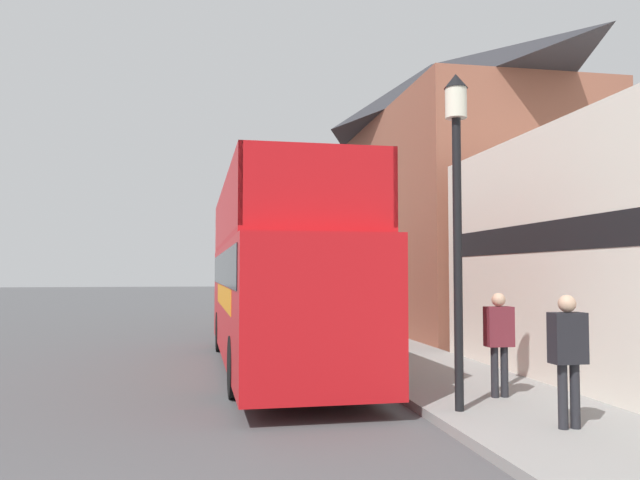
{
  "coord_description": "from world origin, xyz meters",
  "views": [
    {
      "loc": [
        1.95,
        -3.61,
        2.15
      ],
      "look_at": [
        4.69,
        11.39,
        2.94
      ],
      "focal_mm": 35.0,
      "sensor_mm": 36.0,
      "label": 1
    }
  ],
  "objects": [
    {
      "name": "ground_plane",
      "position": [
        0.0,
        21.0,
        0.0
      ],
      "size": [
        144.0,
        144.0,
        0.0
      ],
      "primitive_type": "plane",
      "color": "#4C4C4F"
    },
    {
      "name": "sidewalk",
      "position": [
        6.57,
        18.0,
        0.07
      ],
      "size": [
        2.88,
        108.0,
        0.14
      ],
      "color": "gray",
      "rests_on": "ground_plane"
    },
    {
      "name": "brick_terrace_rear",
      "position": [
        11.01,
        20.42,
        5.36
      ],
      "size": [
        6.0,
        16.51,
        10.73
      ],
      "color": "#935642",
      "rests_on": "ground_plane"
    },
    {
      "name": "tour_bus",
      "position": [
        3.51,
        10.54,
        1.79
      ],
      "size": [
        2.62,
        10.85,
        4.07
      ],
      "rotation": [
        0.0,
        0.0,
        0.02
      ],
      "color": "red",
      "rests_on": "ground_plane"
    },
    {
      "name": "parked_car_ahead_of_bus",
      "position": [
        3.98,
        18.49,
        0.69
      ],
      "size": [
        1.88,
        4.18,
        1.45
      ],
      "rotation": [
        0.0,
        0.0,
        -0.01
      ],
      "color": "maroon",
      "rests_on": "ground_plane"
    },
    {
      "name": "pedestrian_second",
      "position": [
        6.56,
        3.8,
        1.17
      ],
      "size": [
        0.45,
        0.25,
        1.72
      ],
      "color": "#232328",
      "rests_on": "sidewalk"
    },
    {
      "name": "pedestrian_third",
      "position": [
        6.62,
        5.84,
        1.15
      ],
      "size": [
        0.44,
        0.24,
        1.68
      ],
      "color": "#232328",
      "rests_on": "sidewalk"
    },
    {
      "name": "lamp_post_nearest",
      "position": [
        5.58,
        5.03,
        3.54
      ],
      "size": [
        0.35,
        0.35,
        4.97
      ],
      "color": "black",
      "rests_on": "sidewalk"
    },
    {
      "name": "lamp_post_second",
      "position": [
        5.65,
        12.76,
        3.63
      ],
      "size": [
        0.35,
        0.35,
        5.1
      ],
      "color": "black",
      "rests_on": "sidewalk"
    }
  ]
}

